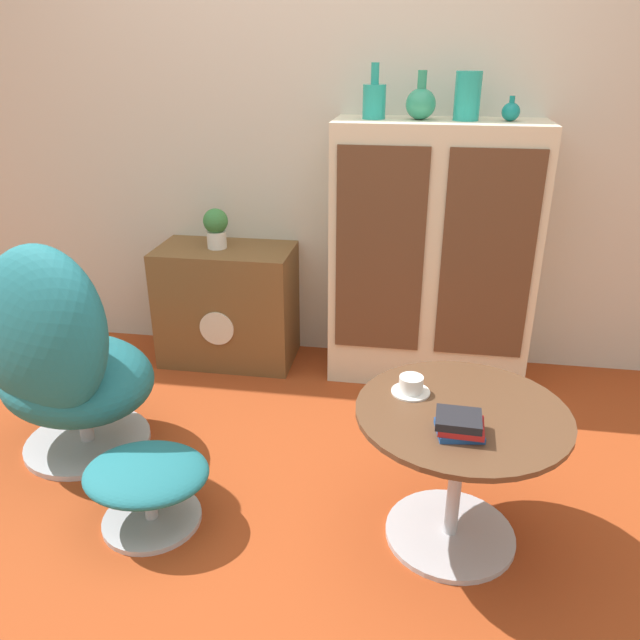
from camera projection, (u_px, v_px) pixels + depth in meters
name	position (u px, v px, depth m)	size (l,w,h in m)	color
ground_plane	(271.00, 508.00, 2.24)	(12.00, 12.00, 0.00)	#9E3D19
wall_back	(329.00, 98.00, 2.94)	(6.40, 0.06, 2.60)	beige
sideboard	(432.00, 256.00, 2.94)	(0.94, 0.38, 1.23)	beige
tv_console	(228.00, 305.00, 3.21)	(0.68, 0.39, 0.61)	brown
egg_chair	(60.00, 358.00, 2.39)	(0.81, 0.78, 0.91)	#B7B7BC
ottoman	(147.00, 480.00, 2.11)	(0.43, 0.36, 0.25)	#B7B7BC
coffee_table	(458.00, 456.00, 1.98)	(0.66, 0.66, 0.50)	#B7B7BC
vase_leftmost	(374.00, 100.00, 2.71)	(0.10, 0.10, 0.23)	teal
vase_inner_left	(421.00, 103.00, 2.68)	(0.13, 0.13, 0.20)	#2D8E6B
vase_inner_right	(468.00, 96.00, 2.64)	(0.11, 0.11, 0.20)	teal
vase_rightmost	(511.00, 111.00, 2.64)	(0.08, 0.08, 0.10)	#147A75
potted_plant	(216.00, 227.00, 3.05)	(0.12, 0.12, 0.20)	silver
teacup	(411.00, 386.00, 2.01)	(0.13, 0.13, 0.06)	white
book_stack	(459.00, 425.00, 1.79)	(0.14, 0.13, 0.06)	#1E478C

